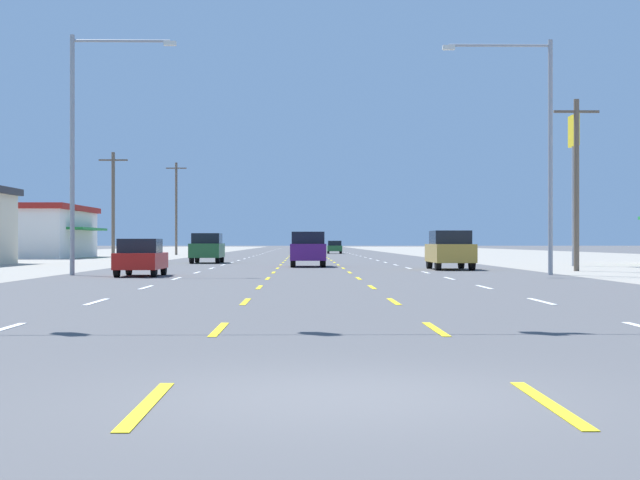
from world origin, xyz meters
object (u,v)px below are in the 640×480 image
pole_sign_right_row_1 (574,155)px  streetlight_right_row_0 (539,138)px  suv_far_right_near (450,249)px  suv_center_turn_mid (308,249)px  suv_far_left_midfar (207,248)px  hatchback_far_left_nearest (141,257)px  hatchback_inner_right_far (334,247)px  streetlight_left_row_0 (83,136)px

pole_sign_right_row_1 → streetlight_right_row_0: 16.65m
suv_far_right_near → pole_sign_right_row_1: size_ratio=0.56×
suv_center_turn_mid → suv_far_left_midfar: bearing=124.0°
hatchback_far_left_nearest → suv_center_turn_mid: size_ratio=0.80×
suv_center_turn_mid → suv_far_left_midfar: (-6.65, 9.86, 0.00)m
suv_far_right_near → hatchback_inner_right_far: (-3.73, 68.82, -0.24)m
streetlight_right_row_0 → hatchback_inner_right_far: bearing=94.7°
hatchback_far_left_nearest → pole_sign_right_row_1: 28.62m
suv_far_left_midfar → streetlight_left_row_0: streetlight_left_row_0 is taller
hatchback_far_left_nearest → pole_sign_right_row_1: size_ratio=0.44×
suv_far_right_near → suv_center_turn_mid: (-7.21, 5.96, 0.00)m
pole_sign_right_row_1 → streetlight_left_row_0: streetlight_left_row_0 is taller
streetlight_left_row_0 → suv_center_turn_mid: bearing=56.4°
hatchback_inner_right_far → pole_sign_right_row_1: size_ratio=0.44×
hatchback_far_left_nearest → hatchback_inner_right_far: bearing=82.4°
suv_far_right_near → streetlight_left_row_0: 19.44m
hatchback_far_left_nearest → hatchback_inner_right_far: same height
hatchback_far_left_nearest → streetlight_right_row_0: 17.52m
suv_far_left_midfar → pole_sign_right_row_1: 24.39m
suv_far_left_midfar → suv_center_turn_mid: bearing=-56.0°
suv_far_right_near → hatchback_inner_right_far: 68.93m
streetlight_right_row_0 → suv_center_turn_mid: bearing=124.1°
suv_far_left_midfar → streetlight_right_row_0: streetlight_right_row_0 is taller
hatchback_far_left_nearest → streetlight_left_row_0: (-2.63, 1.20, 5.12)m
suv_far_right_near → suv_far_left_midfar: (-13.86, 15.82, 0.00)m
streetlight_left_row_0 → suv_far_right_near: bearing=26.8°
hatchback_inner_right_far → streetlight_left_row_0: bearing=-99.6°
streetlight_left_row_0 → suv_far_left_midfar: bearing=83.1°
suv_center_turn_mid → streetlight_left_row_0: (-9.58, -14.44, 4.88)m
hatchback_far_left_nearest → hatchback_inner_right_far: (10.43, 78.50, 0.00)m
suv_far_right_near → suv_far_left_midfar: same height
pole_sign_right_row_1 → streetlight_right_row_0: size_ratio=0.88×
streetlight_right_row_0 → streetlight_left_row_0: bearing=180.0°
suv_far_left_midfar → pole_sign_right_row_1: size_ratio=0.56×
suv_center_turn_mid → hatchback_inner_right_far: 62.96m
suv_center_turn_mid → streetlight_left_row_0: streetlight_left_row_0 is taller
suv_center_turn_mid → pole_sign_right_row_1: 16.46m
suv_far_left_midfar → hatchback_inner_right_far: 53.97m
pole_sign_right_row_1 → suv_center_turn_mid: bearing=-175.6°
hatchback_far_left_nearest → suv_far_left_midfar: bearing=89.3°
suv_center_turn_mid → pole_sign_right_row_1: pole_sign_right_row_1 is taller
hatchback_inner_right_far → streetlight_left_row_0: streetlight_left_row_0 is taller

